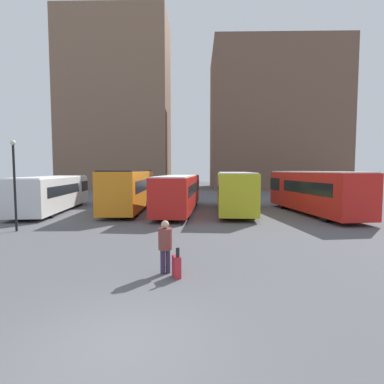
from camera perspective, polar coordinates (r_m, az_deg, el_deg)
ground_plane at (r=6.37m, az=-13.93°, el=-26.98°), size 160.00×160.00×0.00m
building_block_left at (r=58.67m, az=-14.25°, el=15.96°), size 19.10×10.39×30.73m
building_block_right at (r=57.72m, az=15.04°, el=12.91°), size 21.93×16.33×24.34m
bus_0 at (r=26.35m, az=-24.93°, el=-0.03°), size 3.82×11.34×2.78m
bus_1 at (r=25.05m, az=-11.72°, el=0.64°), size 2.91×11.28×3.26m
bus_2 at (r=24.06m, az=-2.41°, el=0.12°), size 3.21×12.38×2.87m
bus_3 at (r=23.63m, az=8.06°, el=0.30°), size 3.14×10.31×3.12m
bus_4 at (r=24.17m, az=22.03°, el=0.21°), size 3.86×11.15×3.19m
traveler at (r=9.64m, az=-5.13°, el=-9.47°), size 0.56×0.56×1.70m
suitcase at (r=9.45m, az=-2.96°, el=-13.98°), size 0.32×0.44×0.96m
lamp_post_1 at (r=18.49m, az=-30.75°, el=2.47°), size 0.28×0.28×4.87m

